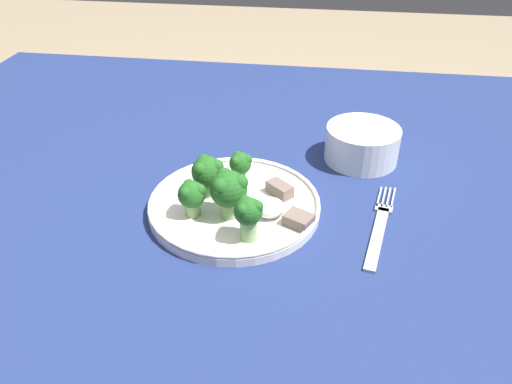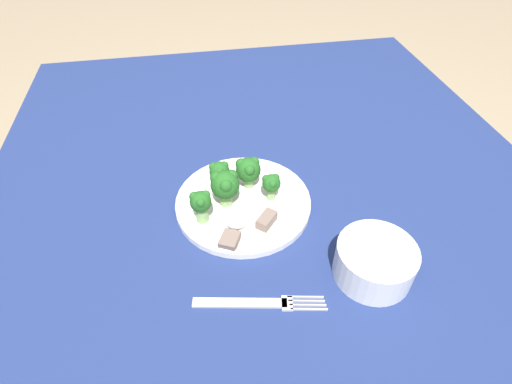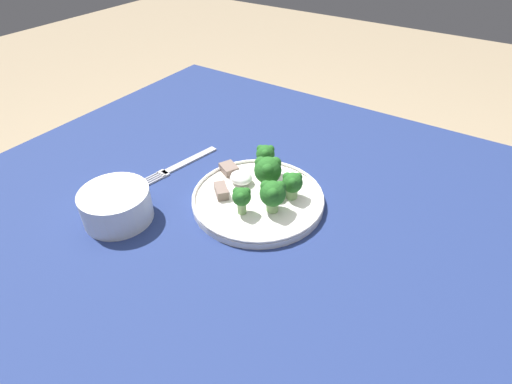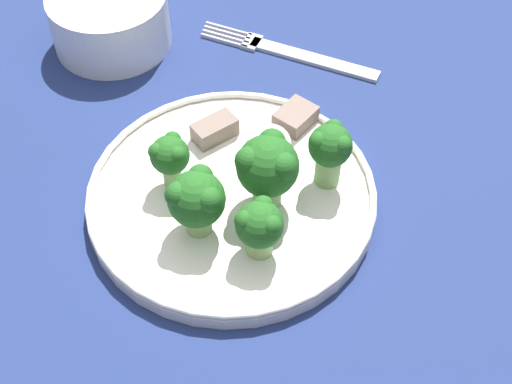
# 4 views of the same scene
# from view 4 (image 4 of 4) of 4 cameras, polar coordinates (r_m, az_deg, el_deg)

# --- Properties ---
(table) EXTENTS (1.23, 1.07, 0.71)m
(table) POSITION_cam_4_polar(r_m,az_deg,el_deg) (0.65, -7.96, -8.42)
(table) COLOR navy
(table) RESTS_ON ground_plane
(dinner_plate) EXTENTS (0.24, 0.24, 0.02)m
(dinner_plate) POSITION_cam_4_polar(r_m,az_deg,el_deg) (0.59, -1.96, -0.31)
(dinner_plate) COLOR white
(dinner_plate) RESTS_ON table
(fork) EXTENTS (0.05, 0.19, 0.00)m
(fork) POSITION_cam_4_polar(r_m,az_deg,el_deg) (0.73, 2.78, 11.06)
(fork) COLOR #B2B2B7
(fork) RESTS_ON table
(cream_bowl) EXTENTS (0.12, 0.12, 0.06)m
(cream_bowl) POSITION_cam_4_polar(r_m,az_deg,el_deg) (0.75, -11.58, 13.26)
(cream_bowl) COLOR white
(cream_bowl) RESTS_ON table
(broccoli_floret_near_rim_left) EXTENTS (0.04, 0.04, 0.05)m
(broccoli_floret_near_rim_left) POSITION_cam_4_polar(r_m,az_deg,el_deg) (0.53, 0.29, -2.70)
(broccoli_floret_near_rim_left) COLOR #7FA866
(broccoli_floret_near_rim_left) RESTS_ON dinner_plate
(broccoli_floret_center_left) EXTENTS (0.05, 0.05, 0.07)m
(broccoli_floret_center_left) POSITION_cam_4_polar(r_m,az_deg,el_deg) (0.55, 0.93, 2.06)
(broccoli_floret_center_left) COLOR #7FA866
(broccoli_floret_center_left) RESTS_ON dinner_plate
(broccoli_floret_back_left) EXTENTS (0.04, 0.04, 0.06)m
(broccoli_floret_back_left) POSITION_cam_4_polar(r_m,az_deg,el_deg) (0.57, 5.95, 3.47)
(broccoli_floret_back_left) COLOR #7FA866
(broccoli_floret_back_left) RESTS_ON dinner_plate
(broccoli_floret_front_left) EXTENTS (0.03, 0.03, 0.05)m
(broccoli_floret_front_left) POSITION_cam_4_polar(r_m,az_deg,el_deg) (0.57, -6.90, 2.87)
(broccoli_floret_front_left) COLOR #7FA866
(broccoli_floret_front_left) RESTS_ON dinner_plate
(broccoli_floret_center_back) EXTENTS (0.05, 0.04, 0.06)m
(broccoli_floret_center_back) POSITION_cam_4_polar(r_m,az_deg,el_deg) (0.54, -4.79, -0.56)
(broccoli_floret_center_back) COLOR #7FA866
(broccoli_floret_center_back) RESTS_ON dinner_plate
(meat_slice_front_slice) EXTENTS (0.04, 0.04, 0.02)m
(meat_slice_front_slice) POSITION_cam_4_polar(r_m,az_deg,el_deg) (0.64, 3.19, 6.00)
(meat_slice_front_slice) COLOR #756056
(meat_slice_front_slice) RESTS_ON dinner_plate
(meat_slice_middle_slice) EXTENTS (0.04, 0.04, 0.02)m
(meat_slice_middle_slice) POSITION_cam_4_polar(r_m,az_deg,el_deg) (0.63, -3.33, 5.01)
(meat_slice_middle_slice) COLOR #756056
(meat_slice_middle_slice) RESTS_ON dinner_plate
(sauce_dollop) EXTENTS (0.04, 0.04, 0.02)m
(sauce_dollop) POSITION_cam_4_polar(r_m,az_deg,el_deg) (0.61, 1.01, 3.89)
(sauce_dollop) COLOR white
(sauce_dollop) RESTS_ON dinner_plate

